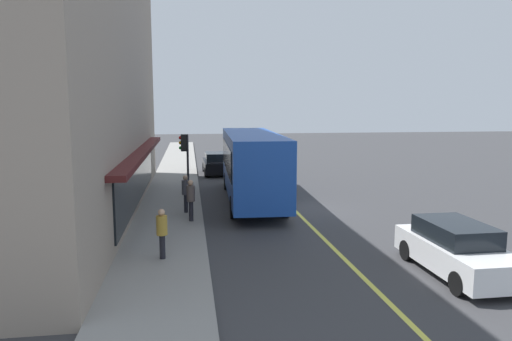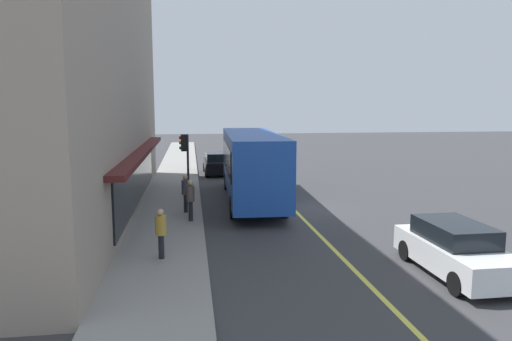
% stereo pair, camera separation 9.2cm
% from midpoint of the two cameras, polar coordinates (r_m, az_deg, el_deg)
% --- Properties ---
extents(ground, '(120.00, 120.00, 0.00)m').
position_cam_midpoint_polar(ground, '(22.22, 4.53, -4.76)').
color(ground, '#38383A').
extents(sidewalk, '(80.00, 2.91, 0.15)m').
position_cam_midpoint_polar(sidewalk, '(21.69, -10.60, -4.98)').
color(sidewalk, gray).
rests_on(sidewalk, ground).
extents(lane_centre_stripe, '(36.00, 0.16, 0.01)m').
position_cam_midpoint_polar(lane_centre_stripe, '(22.22, 4.53, -4.75)').
color(lane_centre_stripe, '#D8D14C').
rests_on(lane_centre_stripe, ground).
extents(storefront_building, '(23.61, 9.35, 14.39)m').
position_cam_midpoint_polar(storefront_building, '(22.90, -26.12, 12.94)').
color(storefront_building, gray).
rests_on(storefront_building, ground).
extents(bus, '(11.22, 2.94, 3.50)m').
position_cam_midpoint_polar(bus, '(23.66, -0.65, 0.93)').
color(bus, '#1E4CAD').
rests_on(bus, ground).
extents(traffic_light, '(0.30, 0.52, 3.20)m').
position_cam_midpoint_polar(traffic_light, '(25.28, -8.81, 2.53)').
color(traffic_light, '#2D2D33').
rests_on(traffic_light, sidewalk).
extents(car_black, '(4.33, 1.92, 1.52)m').
position_cam_midpoint_polar(car_black, '(33.60, -4.94, 0.85)').
color(car_black, black).
rests_on(car_black, ground).
extents(car_white, '(4.32, 1.89, 1.52)m').
position_cam_midpoint_polar(car_white, '(14.88, 23.11, -8.84)').
color(car_white, white).
rests_on(car_white, ground).
extents(pedestrian_mid_block, '(0.34, 0.34, 1.58)m').
position_cam_midpoint_polar(pedestrian_mid_block, '(14.81, -11.59, -7.03)').
color(pedestrian_mid_block, black).
rests_on(pedestrian_mid_block, sidewalk).
extents(pedestrian_by_curb, '(0.34, 0.34, 1.71)m').
position_cam_midpoint_polar(pedestrian_by_curb, '(19.37, -8.10, -3.14)').
color(pedestrian_by_curb, black).
rests_on(pedestrian_by_curb, sidewalk).
extents(pedestrian_at_corner, '(0.34, 0.34, 1.68)m').
position_cam_midpoint_polar(pedestrian_at_corner, '(20.92, -8.71, -2.38)').
color(pedestrian_at_corner, black).
rests_on(pedestrian_at_corner, sidewalk).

